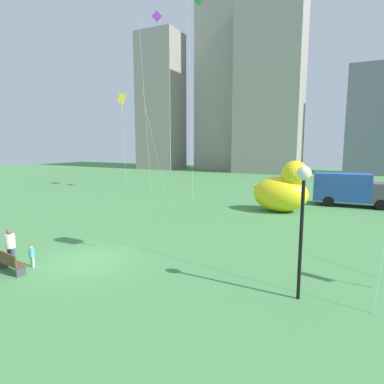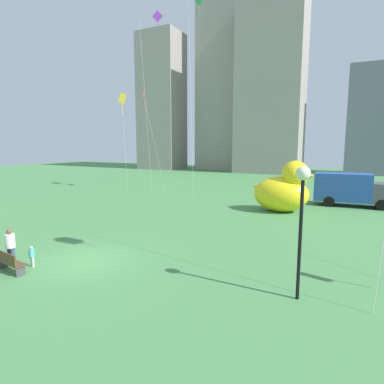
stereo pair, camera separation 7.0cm
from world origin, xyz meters
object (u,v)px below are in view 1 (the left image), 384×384
object	(u,v)px
kite_yellow	(122,99)
kite_red	(144,100)
park_bench	(9,262)
kite_purple	(155,29)
person_child	(32,256)
box_truck	(351,190)
person_adult	(10,245)
giant_inflatable_duck	(283,190)
kite_green	(198,13)
lamppost	(303,198)

from	to	relation	value
kite_yellow	kite_red	world-z (taller)	kite_red
park_bench	kite_purple	xyz separation A→B (m)	(-9.42, 26.42, 18.45)
person_child	box_truck	size ratio (longest dim) A/B	0.15
person_adult	giant_inflatable_duck	size ratio (longest dim) A/B	0.34
kite_purple	kite_green	distance (m)	7.90
box_truck	kite_purple	world-z (taller)	kite_purple
lamppost	kite_green	distance (m)	28.42
giant_inflatable_duck	kite_purple	bearing A→B (deg)	153.53
person_adult	giant_inflatable_duck	bearing A→B (deg)	64.10
lamppost	kite_yellow	world-z (taller)	kite_yellow
lamppost	kite_purple	world-z (taller)	kite_purple
kite_yellow	park_bench	bearing A→B (deg)	-62.53
giant_inflatable_duck	kite_red	world-z (taller)	kite_red
box_truck	kite_yellow	bearing A→B (deg)	179.91
person_child	kite_purple	xyz separation A→B (m)	(-9.70, 25.57, 18.42)
person_adult	kite_purple	xyz separation A→B (m)	(-8.76, 25.87, 18.01)
park_bench	person_adult	xyz separation A→B (m)	(-0.66, 0.55, 0.45)
person_adult	kite_purple	world-z (taller)	kite_purple
box_truck	lamppost	bearing A→B (deg)	-94.06
park_bench	box_truck	size ratio (longest dim) A/B	0.27
kite_yellow	kite_purple	size ratio (longest dim) A/B	0.54
giant_inflatable_duck	lamppost	bearing A→B (deg)	-77.13
person_child	kite_green	size ratio (longest dim) A/B	0.05
person_child	box_truck	bearing A→B (deg)	60.84
person_adult	kite_red	size ratio (longest dim) A/B	0.15
kite_yellow	kite_red	bearing A→B (deg)	-2.92
kite_yellow	kite_purple	xyz separation A→B (m)	(2.51, 3.48, 8.34)
kite_red	kite_green	distance (m)	10.34
kite_red	person_adult	bearing A→B (deg)	-70.16
park_bench	person_child	bearing A→B (deg)	71.47
giant_inflatable_duck	kite_purple	distance (m)	25.75
box_truck	kite_purple	xyz separation A→B (m)	(-22.01, 3.52, 17.48)
person_adult	box_truck	bearing A→B (deg)	59.35
lamppost	kite_red	distance (m)	28.87
park_bench	person_child	size ratio (longest dim) A/B	1.88
person_adult	kite_red	world-z (taller)	kite_red
kite_yellow	kite_green	xyz separation A→B (m)	(9.66, 0.17, 7.76)
park_bench	kite_red	world-z (taller)	kite_red
lamppost	giant_inflatable_duck	bearing A→B (deg)	102.87
park_bench	kite_yellow	size ratio (longest dim) A/B	0.15
kite_purple	box_truck	bearing A→B (deg)	-9.08
park_bench	kite_red	xyz separation A→B (m)	(-8.68, 22.77, 9.77)
person_child	kite_red	world-z (taller)	kite_red
lamppost	kite_red	size ratio (longest dim) A/B	0.41
kite_green	kite_purple	bearing A→B (deg)	155.14
person_child	giant_inflatable_duck	bearing A→B (deg)	66.31
kite_purple	kite_red	distance (m)	9.45
park_bench	kite_red	bearing A→B (deg)	110.85
lamppost	kite_purple	bearing A→B (deg)	131.22
person_adult	person_child	world-z (taller)	person_adult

